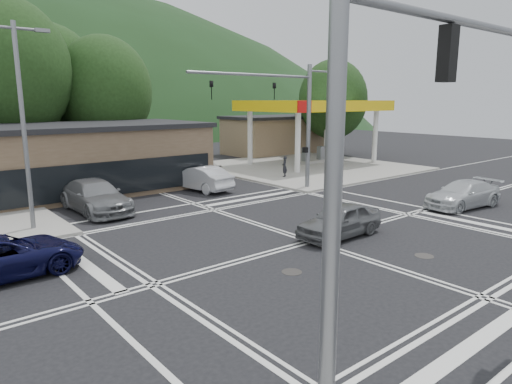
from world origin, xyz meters
TOP-DOWN VIEW (x-y plane):
  - ground at (0.00, 0.00)m, footprint 120.00×120.00m
  - sidewalk_ne at (15.00, 15.00)m, footprint 16.00×16.00m
  - gas_station_canopy at (16.99, 15.99)m, footprint 12.32×8.34m
  - convenience_store at (20.00, 25.00)m, footprint 10.00×6.00m
  - commercial_row at (-8.00, 17.00)m, footprint 24.00×8.00m
  - tree_n_b at (-6.00, 24.00)m, footprint 9.00×9.00m
  - tree_n_c at (1.00, 24.00)m, footprint 7.60×7.60m
  - tree_n_e at (-2.00, 28.00)m, footprint 8.40×8.40m
  - tree_ne at (24.00, 20.00)m, footprint 7.20×7.20m
  - streetlight_nw at (-8.44, 9.00)m, footprint 2.50×0.25m
  - signal_mast_ne at (6.95, 8.20)m, footprint 11.65×0.30m
  - signal_mast_sw at (-6.39, -8.20)m, footprint 9.14×0.28m
  - car_blue_west at (-10.73, 3.73)m, footprint 5.26×2.63m
  - car_grey_center at (1.45, -0.30)m, footprint 4.30×1.83m
  - car_silver_east at (10.99, -0.94)m, footprint 5.15×2.62m
  - car_queue_a at (2.43, 12.27)m, footprint 2.38×5.01m
  - car_queue_b at (5.30, 17.03)m, footprint 2.12×4.44m
  - car_northbound at (-4.99, 10.83)m, footprint 2.42×5.73m
  - pedestrian at (9.74, 12.07)m, footprint 0.67×0.63m

SIDE VIEW (x-z plane):
  - ground at x=0.00m, z-range 0.00..0.00m
  - sidewalk_ne at x=15.00m, z-range 0.00..0.15m
  - car_blue_west at x=-10.73m, z-range 0.00..1.43m
  - car_silver_east at x=10.99m, z-range 0.00..1.43m
  - car_grey_center at x=1.45m, z-range 0.00..1.45m
  - car_queue_b at x=5.30m, z-range 0.00..1.46m
  - car_queue_a at x=2.43m, z-range 0.00..1.59m
  - car_northbound at x=-4.99m, z-range 0.00..1.65m
  - pedestrian at x=9.74m, z-range 0.15..1.69m
  - convenience_store at x=20.00m, z-range 0.00..3.80m
  - commercial_row at x=-8.00m, z-range 0.00..4.00m
  - gas_station_canopy at x=16.99m, z-range 2.17..7.92m
  - streetlight_nw at x=-8.44m, z-range 0.55..9.55m
  - signal_mast_ne at x=6.95m, z-range 1.07..9.07m
  - signal_mast_sw at x=-6.39m, z-range 1.12..9.12m
  - tree_ne at x=24.00m, z-range 0.85..10.84m
  - tree_n_c at x=1.00m, z-range 1.06..11.93m
  - tree_n_e at x=-2.00m, z-range 1.15..13.13m
  - tree_n_b at x=-6.00m, z-range 1.30..14.28m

